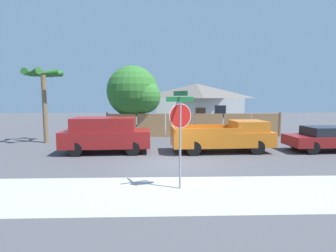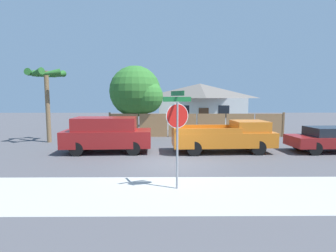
{
  "view_description": "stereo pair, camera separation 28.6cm",
  "coord_description": "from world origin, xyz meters",
  "px_view_note": "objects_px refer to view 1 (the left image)",
  "views": [
    {
      "loc": [
        -0.6,
        -11.36,
        2.91
      ],
      "look_at": [
        -0.21,
        0.78,
        1.6
      ],
      "focal_mm": 28.0,
      "sensor_mm": 36.0,
      "label": 1
    },
    {
      "loc": [
        -0.32,
        -11.37,
        2.91
      ],
      "look_at": [
        -0.21,
        0.78,
        1.6
      ],
      "focal_mm": 28.0,
      "sensor_mm": 36.0,
      "label": 2
    }
  ],
  "objects_px": {
    "oak_tree": "(135,93)",
    "palm_tree": "(43,80)",
    "parked_sedan": "(327,138)",
    "orange_pickup": "(225,136)",
    "red_suv": "(106,134)",
    "stop_sign": "(180,123)",
    "house": "(196,104)"
  },
  "relations": [
    {
      "from": "orange_pickup",
      "to": "parked_sedan",
      "type": "xyz_separation_m",
      "value": [
        5.6,
        -0.01,
        -0.13
      ]
    },
    {
      "from": "house",
      "to": "oak_tree",
      "type": "xyz_separation_m",
      "value": [
        -5.64,
        -6.21,
        1.06
      ]
    },
    {
      "from": "house",
      "to": "parked_sedan",
      "type": "xyz_separation_m",
      "value": [
        5.4,
        -12.83,
        -1.54
      ]
    },
    {
      "from": "house",
      "to": "parked_sedan",
      "type": "relative_size",
      "value": 1.96
    },
    {
      "from": "palm_tree",
      "to": "orange_pickup",
      "type": "relative_size",
      "value": 0.88
    },
    {
      "from": "palm_tree",
      "to": "red_suv",
      "type": "xyz_separation_m",
      "value": [
        4.56,
        -3.27,
        -3.04
      ]
    },
    {
      "from": "oak_tree",
      "to": "palm_tree",
      "type": "xyz_separation_m",
      "value": [
        -5.5,
        -3.34,
        0.73
      ]
    },
    {
      "from": "palm_tree",
      "to": "orange_pickup",
      "type": "bearing_deg",
      "value": -16.59
    },
    {
      "from": "palm_tree",
      "to": "oak_tree",
      "type": "bearing_deg",
      "value": 31.3
    },
    {
      "from": "palm_tree",
      "to": "stop_sign",
      "type": "height_order",
      "value": "palm_tree"
    },
    {
      "from": "house",
      "to": "oak_tree",
      "type": "relative_size",
      "value": 1.63
    },
    {
      "from": "house",
      "to": "oak_tree",
      "type": "height_order",
      "value": "oak_tree"
    },
    {
      "from": "palm_tree",
      "to": "parked_sedan",
      "type": "height_order",
      "value": "palm_tree"
    },
    {
      "from": "red_suv",
      "to": "parked_sedan",
      "type": "height_order",
      "value": "red_suv"
    },
    {
      "from": "orange_pickup",
      "to": "parked_sedan",
      "type": "relative_size",
      "value": 1.21
    },
    {
      "from": "oak_tree",
      "to": "parked_sedan",
      "type": "xyz_separation_m",
      "value": [
        11.04,
        -6.61,
        -2.6
      ]
    },
    {
      "from": "red_suv",
      "to": "stop_sign",
      "type": "xyz_separation_m",
      "value": [
        3.5,
        -5.68,
        1.12
      ]
    },
    {
      "from": "house",
      "to": "palm_tree",
      "type": "distance_m",
      "value": 14.78
    },
    {
      "from": "oak_tree",
      "to": "red_suv",
      "type": "bearing_deg",
      "value": -98.1
    },
    {
      "from": "house",
      "to": "red_suv",
      "type": "xyz_separation_m",
      "value": [
        -6.58,
        -12.83,
        -1.24
      ]
    },
    {
      "from": "house",
      "to": "orange_pickup",
      "type": "bearing_deg",
      "value": -90.88
    },
    {
      "from": "red_suv",
      "to": "orange_pickup",
      "type": "xyz_separation_m",
      "value": [
        6.39,
        0.01,
        -0.16
      ]
    },
    {
      "from": "red_suv",
      "to": "orange_pickup",
      "type": "relative_size",
      "value": 0.86
    },
    {
      "from": "parked_sedan",
      "to": "stop_sign",
      "type": "xyz_separation_m",
      "value": [
        -8.49,
        -5.68,
        1.41
      ]
    },
    {
      "from": "palm_tree",
      "to": "house",
      "type": "bearing_deg",
      "value": 40.62
    },
    {
      "from": "palm_tree",
      "to": "stop_sign",
      "type": "bearing_deg",
      "value": -48.02
    },
    {
      "from": "orange_pickup",
      "to": "stop_sign",
      "type": "distance_m",
      "value": 6.51
    },
    {
      "from": "palm_tree",
      "to": "parked_sedan",
      "type": "xyz_separation_m",
      "value": [
        16.54,
        -3.27,
        -3.33
      ]
    },
    {
      "from": "house",
      "to": "orange_pickup",
      "type": "height_order",
      "value": "house"
    },
    {
      "from": "orange_pickup",
      "to": "stop_sign",
      "type": "height_order",
      "value": "stop_sign"
    },
    {
      "from": "orange_pickup",
      "to": "red_suv",
      "type": "bearing_deg",
      "value": 177.23
    },
    {
      "from": "palm_tree",
      "to": "orange_pickup",
      "type": "height_order",
      "value": "palm_tree"
    }
  ]
}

